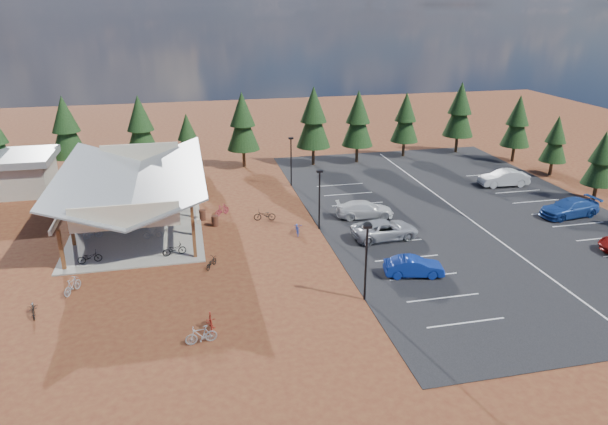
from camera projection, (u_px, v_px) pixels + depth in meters
The scene contains 41 objects.
ground at pixel (264, 244), 42.92m from camera, with size 140.00×140.00×0.00m, color #5A2517.
asphalt_lot at pixel (460, 212), 49.40m from camera, with size 27.00×44.00×0.04m, color black.
concrete_pad at pixel (139, 221), 47.25m from camera, with size 10.60×18.60×0.10m, color gray.
bike_pavilion at pixel (134, 180), 45.89m from camera, with size 11.65×19.40×4.97m.
lamp_post_0 at pixel (366, 258), 33.75m from camera, with size 0.50×0.25×5.14m.
lamp_post_1 at pixel (319, 196), 44.68m from camera, with size 0.50×0.25×5.14m.
lamp_post_2 at pixel (291, 158), 55.62m from camera, with size 0.50×0.25×5.14m.
trash_bin_0 at pixel (215, 221), 46.23m from camera, with size 0.60×0.60×0.90m, color #462519.
trash_bin_1 at pixel (202, 215), 47.54m from camera, with size 0.60×0.60×0.90m, color #462519.
pine_1 at pixel (66, 128), 58.10m from camera, with size 3.78×3.78×8.81m.
pine_2 at pixel (140, 126), 58.94m from camera, with size 3.75×3.75×8.73m.
pine_3 at pixel (188, 136), 60.17m from camera, with size 2.83×2.83×6.59m.
pine_4 at pixel (243, 122), 61.31m from camera, with size 3.74×3.74×8.70m.
pine_5 at pixel (313, 118), 61.93m from camera, with size 3.95×3.95×9.20m.
pine_6 at pixel (358, 119), 63.23m from camera, with size 3.68×3.68×8.57m.
pine_7 at pixel (405, 118), 65.96m from camera, with size 3.40×3.40×7.92m.
pine_8 at pixel (460, 110), 67.59m from camera, with size 3.82×3.82×8.90m.
pine_11 at pixel (602, 159), 50.86m from camera, with size 2.95×2.95×6.86m.
pine_12 at pixel (556, 139), 58.70m from camera, with size 2.86×2.86×6.66m.
pine_13 at pixel (518, 121), 63.80m from camera, with size 3.41×3.41×7.94m.
bike_0 at pixel (90, 257), 39.37m from camera, with size 0.60×1.71×0.90m, color black.
bike_1 at pixel (92, 233), 43.52m from camera, with size 0.43×1.51×0.90m, color #9EA2A7.
bike_2 at pixel (123, 210), 48.45m from camera, with size 0.56×1.59×0.84m, color navy.
bike_3 at pixel (123, 193), 52.76m from camera, with size 0.46×1.63×0.98m, color maroon.
bike_4 at pixel (174, 249), 40.58m from camera, with size 0.62×1.78×0.93m, color black.
bike_5 at pixel (153, 233), 43.48m from camera, with size 0.43×1.51×0.91m, color gray.
bike_6 at pixel (162, 203), 50.13m from camera, with size 0.61×1.74×0.91m, color navy.
bike_7 at pixel (151, 193), 52.53m from camera, with size 0.49×1.72×1.04m, color #A02B0E.
bike_8 at pixel (33, 309), 32.88m from camera, with size 0.60×1.72×0.90m, color black.
bike_9 at pixel (72, 286), 35.41m from camera, with size 0.50×1.77×1.07m, color #9EA1A7.
bike_11 at pixel (211, 323), 31.22m from camera, with size 0.52×1.83×1.10m, color maroon.
bike_12 at pixel (211, 263), 38.87m from camera, with size 0.53×1.51×0.79m, color black.
bike_13 at pixel (201, 335), 30.12m from camera, with size 0.51×1.80×1.08m, color #919499.
bike_14 at pixel (297, 228), 44.62m from camera, with size 0.64×1.83×0.96m, color #173197.
bike_15 at pixel (222, 210), 48.56m from camera, with size 0.47×1.67×1.00m, color maroon.
bike_16 at pixel (265, 215), 47.37m from camera, with size 0.66×1.89×0.99m, color black.
car_1 at pixel (414, 267), 37.57m from camera, with size 1.43×4.11×1.36m, color #102D97.
car_2 at pixel (385, 229), 43.58m from camera, with size 2.51×5.45×1.51m, color #A2A4AA.
car_3 at pixel (365, 209), 47.93m from camera, with size 2.05×5.03×1.46m, color silver.
car_7 at pixel (569, 208), 48.10m from camera, with size 2.23×5.49×1.59m, color #204799.
car_9 at pixel (504, 178), 56.23m from camera, with size 1.76×5.05×1.66m, color silver.
Camera 1 is at (-5.42, -38.92, 17.72)m, focal length 32.00 mm.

